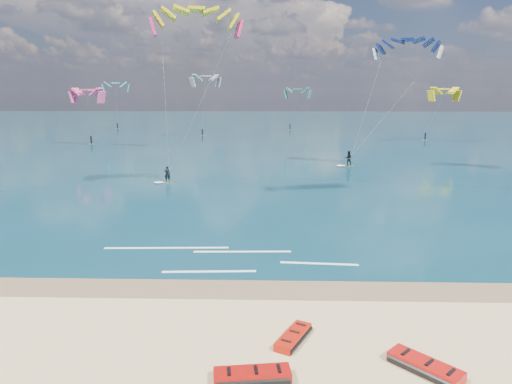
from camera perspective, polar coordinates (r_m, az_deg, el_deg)
ground at (r=58.25m, az=-1.32°, el=3.26°), size 320.00×320.00×0.00m
wet_sand_strip at (r=22.63m, az=-6.11°, el=-11.87°), size 320.00×2.40×0.01m
sea at (r=121.82m, az=0.20°, el=8.07°), size 320.00×200.00×0.04m
packed_kite_left at (r=16.26m, az=-0.48°, el=-22.44°), size 2.87×1.45×0.40m
packed_kite_mid at (r=17.62m, az=20.34°, el=-20.25°), size 2.74×2.73×0.43m
packed_kite_right at (r=18.36m, az=4.68°, el=-18.02°), size 1.91×2.49×0.35m
kitesurfer_main at (r=43.96m, az=-9.39°, el=11.86°), size 11.18×8.18×17.60m
kitesurfer_far at (r=57.66m, az=15.17°, el=11.53°), size 12.34×5.86×16.61m
shoreline_foam at (r=26.48m, az=-4.15°, el=-8.04°), size 14.87×4.17×0.01m
distant_kites at (r=96.96m, az=-3.96°, el=10.08°), size 75.30×38.20×12.35m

